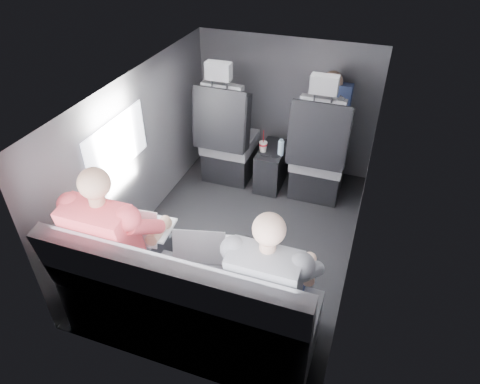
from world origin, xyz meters
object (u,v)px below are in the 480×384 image
(rear_bench, at_px, (187,307))
(water_bottle, at_px, (281,148))
(soda_cup, at_px, (263,147))
(center_console, at_px, (272,166))
(passenger_rear_right, at_px, (271,283))
(front_seat_right, at_px, (318,159))
(laptop_silver, at_px, (205,246))
(laptop_white, at_px, (141,227))
(laptop_black, at_px, (273,262))
(front_seat_left, at_px, (228,143))
(passenger_front_right, at_px, (328,114))
(passenger_rear_left, at_px, (120,242))

(rear_bench, distance_m, water_bottle, 1.87)
(soda_cup, distance_m, water_bottle, 0.17)
(center_console, xyz_separation_m, rear_bench, (-0.00, -1.94, 0.11))
(water_bottle, bearing_deg, passenger_rear_right, -77.05)
(front_seat_right, height_order, rear_bench, front_seat_right)
(laptop_silver, height_order, passenger_rear_right, passenger_rear_right)
(laptop_silver, bearing_deg, center_console, 91.21)
(front_seat_right, xyz_separation_m, soda_cup, (-0.52, -0.05, 0.06))
(rear_bench, relative_size, passenger_rear_right, 1.34)
(water_bottle, distance_m, laptop_white, 1.69)
(laptop_black, bearing_deg, laptop_white, 178.55)
(front_seat_left, relative_size, front_seat_right, 1.00)
(front_seat_right, height_order, laptop_silver, front_seat_right)
(passenger_front_right, bearing_deg, passenger_rear_right, -88.67)
(center_console, distance_m, passenger_rear_left, 1.96)
(passenger_rear_right, bearing_deg, soda_cup, 108.17)
(front_seat_right, xyz_separation_m, water_bottle, (-0.35, -0.04, 0.08))
(laptop_black, distance_m, passenger_rear_left, 0.97)
(front_seat_left, relative_size, passenger_rear_left, 1.02)
(center_console, relative_size, laptop_black, 1.24)
(water_bottle, height_order, passenger_rear_right, passenger_rear_right)
(front_seat_left, distance_m, center_console, 0.49)
(soda_cup, bearing_deg, laptop_silver, -86.19)
(laptop_silver, distance_m, laptop_black, 0.44)
(passenger_rear_left, bearing_deg, front_seat_left, 88.87)
(center_console, distance_m, passenger_front_right, 0.74)
(center_console, xyz_separation_m, water_bottle, (0.10, -0.08, 0.28))
(front_seat_right, distance_m, passenger_rear_left, 2.05)
(laptop_silver, height_order, passenger_front_right, passenger_front_right)
(laptop_silver, bearing_deg, passenger_rear_left, -164.43)
(front_seat_right, relative_size, soda_cup, 5.45)
(center_console, distance_m, laptop_black, 1.81)
(front_seat_left, relative_size, passenger_rear_right, 1.06)
(center_console, xyz_separation_m, passenger_rear_right, (0.51, -1.85, 0.42))
(water_bottle, bearing_deg, passenger_front_right, 39.96)
(front_seat_left, xyz_separation_m, front_seat_right, (0.90, 0.00, 0.00))
(front_seat_right, distance_m, laptop_black, 1.67)
(front_seat_right, xyz_separation_m, laptop_white, (-0.88, -1.63, 0.24))
(laptop_silver, bearing_deg, passenger_rear_right, -17.12)
(water_bottle, xyz_separation_m, passenger_rear_right, (0.41, -1.76, 0.14))
(front_seat_right, relative_size, laptop_white, 3.43)
(front_seat_right, height_order, water_bottle, front_seat_right)
(soda_cup, relative_size, laptop_white, 0.63)
(laptop_white, bearing_deg, passenger_rear_right, -10.41)
(front_seat_right, relative_size, passenger_rear_right, 1.06)
(laptop_black, relative_size, passenger_rear_right, 0.33)
(passenger_front_right, bearing_deg, soda_cup, -149.91)
(laptop_white, height_order, laptop_silver, laptop_white)
(front_seat_left, relative_size, water_bottle, 7.67)
(soda_cup, height_order, laptop_black, laptop_black)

